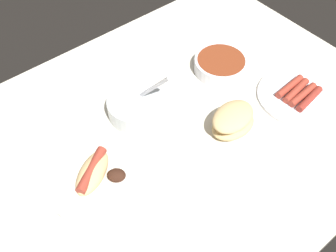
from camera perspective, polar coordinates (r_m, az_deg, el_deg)
ground_plane at (r=106.34cm, az=1.21°, el=-0.67°), size 120.00×90.00×3.00cm
plate_hotdog_assembled at (r=95.64cm, az=-10.41°, el=-7.24°), size 23.47×23.47×5.61cm
plate_sausages at (r=117.46cm, az=18.24°, el=4.20°), size 22.84×22.84×3.01cm
bowl_coleslaw at (r=106.34cm, az=-4.59°, el=2.86°), size 15.38×15.38×14.89cm
bowl_chili at (r=119.59cm, az=7.59°, el=8.77°), size 15.64×15.64×4.29cm
bread_stack at (r=103.27cm, az=9.32°, el=0.78°), size 13.86×10.47×7.20cm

